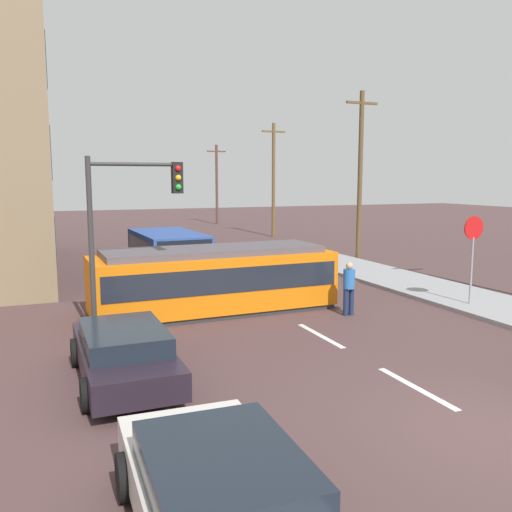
{
  "coord_description": "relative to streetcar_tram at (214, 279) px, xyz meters",
  "views": [
    {
      "loc": [
        -6.97,
        -6.49,
        4.2
      ],
      "look_at": [
        -0.66,
        8.98,
        1.82
      ],
      "focal_mm": 37.99,
      "sensor_mm": 36.0,
      "label": 1
    }
  ],
  "objects": [
    {
      "name": "ground_plane",
      "position": [
        1.82,
        0.31,
        -1.07
      ],
      "size": [
        120.0,
        120.0,
        0.0
      ],
      "primitive_type": "plane",
      "color": "#4D3636"
    },
    {
      "name": "sidewalk_curb_right",
      "position": [
        8.62,
        -3.69,
        -1.0
      ],
      "size": [
        3.2,
        36.0,
        0.14
      ],
      "primitive_type": "cube",
      "color": "gray",
      "rests_on": "ground"
    },
    {
      "name": "lane_stripe_1",
      "position": [
        1.82,
        -7.69,
        -1.06
      ],
      "size": [
        0.16,
        2.4,
        0.01
      ],
      "primitive_type": "cube",
      "color": "silver",
      "rests_on": "ground"
    },
    {
      "name": "lane_stripe_2",
      "position": [
        1.82,
        -3.69,
        -1.06
      ],
      "size": [
        0.16,
        2.4,
        0.01
      ],
      "primitive_type": "cube",
      "color": "silver",
      "rests_on": "ground"
    },
    {
      "name": "lane_stripe_3",
      "position": [
        1.82,
        6.0,
        -1.06
      ],
      "size": [
        0.16,
        2.4,
        0.01
      ],
      "primitive_type": "cube",
      "color": "silver",
      "rests_on": "ground"
    },
    {
      "name": "lane_stripe_4",
      "position": [
        1.82,
        12.0,
        -1.06
      ],
      "size": [
        0.16,
        2.4,
        0.01
      ],
      "primitive_type": "cube",
      "color": "silver",
      "rests_on": "ground"
    },
    {
      "name": "streetcar_tram",
      "position": [
        0.0,
        0.0,
        0.0
      ],
      "size": [
        7.7,
        2.7,
        2.06
      ],
      "color": "orange",
      "rests_on": "ground"
    },
    {
      "name": "city_bus",
      "position": [
        0.16,
        7.03,
        0.02
      ],
      "size": [
        2.67,
        5.33,
        1.9
      ],
      "color": "#2D4D9B",
      "rests_on": "ground"
    },
    {
      "name": "pedestrian_crossing",
      "position": [
        3.72,
        -2.06,
        -0.12
      ],
      "size": [
        0.51,
        0.36,
        1.67
      ],
      "color": "#1B284A",
      "rests_on": "ground"
    },
    {
      "name": "parked_sedan_near",
      "position": [
        -3.35,
        -10.69,
        -0.44
      ],
      "size": [
        2.14,
        4.2,
        1.19
      ],
      "color": "silver",
      "rests_on": "ground"
    },
    {
      "name": "parked_sedan_mid",
      "position": [
        -3.6,
        -5.08,
        -0.44
      ],
      "size": [
        1.95,
        4.38,
        1.19
      ],
      "color": "black",
      "rests_on": "ground"
    },
    {
      "name": "stop_sign",
      "position": [
        7.94,
        -2.71,
        1.13
      ],
      "size": [
        0.76,
        0.07,
        2.88
      ],
      "color": "gray",
      "rests_on": "sidewalk_curb_right"
    },
    {
      "name": "traffic_light_mast",
      "position": [
        -2.86,
        -1.68,
        2.28
      ],
      "size": [
        2.52,
        0.33,
        4.79
      ],
      "color": "#333333",
      "rests_on": "ground"
    },
    {
      "name": "utility_pole_mid",
      "position": [
        10.53,
        8.01,
        3.44
      ],
      "size": [
        1.8,
        0.24,
        8.64
      ],
      "color": "brown",
      "rests_on": "ground"
    },
    {
      "name": "utility_pole_far",
      "position": [
        11.0,
        20.09,
        3.21
      ],
      "size": [
        1.8,
        0.24,
        8.18
      ],
      "color": "brown",
      "rests_on": "ground"
    },
    {
      "name": "utility_pole_distant",
      "position": [
        10.65,
        32.3,
        2.78
      ],
      "size": [
        1.8,
        0.24,
        7.34
      ],
      "color": "brown",
      "rests_on": "ground"
    }
  ]
}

